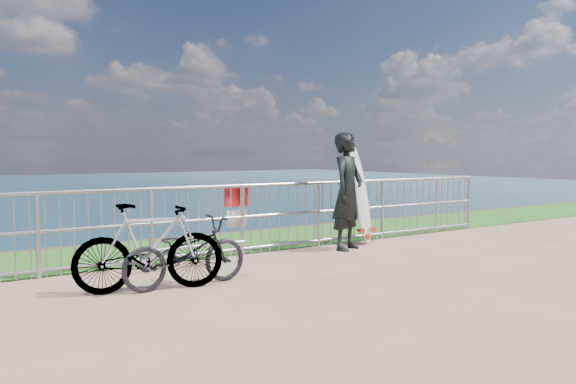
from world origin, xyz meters
TOP-DOWN VIEW (x-y plane):
  - grass_strip at (0.00, 2.70)m, footprint 120.00×120.00m
  - railing at (0.01, 1.60)m, footprint 10.06×0.10m
  - surfer at (1.21, 1.06)m, footprint 0.84×0.72m
  - surfboard at (1.83, 1.44)m, footprint 0.57×0.54m
  - bicycle_near at (-2.10, 0.15)m, footprint 1.60×0.59m
  - bicycle_far at (-2.55, 0.16)m, footprint 1.79×0.89m
  - bike_rack at (-1.56, 1.09)m, footprint 1.59×0.05m

SIDE VIEW (x-z plane):
  - grass_strip at x=0.00m, z-range 0.01..0.01m
  - bike_rack at x=-1.56m, z-range 0.11..0.44m
  - bicycle_near at x=-2.10m, z-range 0.00..0.83m
  - bicycle_far at x=-2.55m, z-range 0.00..1.04m
  - railing at x=0.01m, z-range 0.01..1.14m
  - surfboard at x=1.83m, z-range -0.07..1.71m
  - surfer at x=1.21m, z-range 0.00..1.95m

